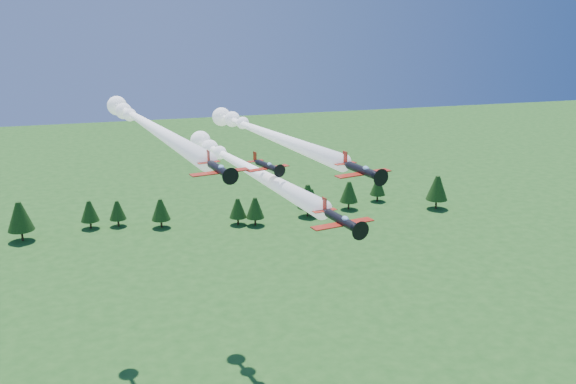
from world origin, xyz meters
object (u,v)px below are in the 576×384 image
object	(u,v)px
plane_slot	(267,166)
plane_lead	(241,165)
plane_left	(146,123)
plane_right	(263,132)

from	to	relation	value
plane_slot	plane_lead	bearing A→B (deg)	78.63
plane_lead	plane_left	bearing A→B (deg)	134.89
plane_left	plane_right	xyz separation A→B (m)	(19.89, 1.36, -2.73)
plane_right	plane_slot	size ratio (longest dim) A/B	7.41
plane_left	plane_right	distance (m)	20.13
plane_right	plane_lead	bearing A→B (deg)	-132.78
plane_left	plane_right	bearing A→B (deg)	-7.19
plane_left	plane_slot	world-z (taller)	plane_left
plane_lead	plane_right	distance (m)	12.55
plane_lead	plane_slot	bearing A→B (deg)	-95.05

